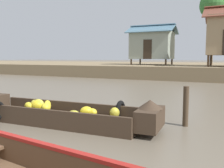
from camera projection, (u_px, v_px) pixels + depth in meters
ground_plane at (156, 94)px, 11.57m from camera, size 300.00×300.00×0.00m
riverbank_strip at (198, 69)px, 26.53m from camera, size 160.00×20.00×1.04m
banana_boat at (58, 113)px, 6.51m from camera, size 5.49×2.02×0.78m
stilt_house_left at (152, 45)px, 23.95m from camera, size 4.46×3.53×3.87m
palm_tree_near at (214, 6)px, 21.44m from camera, size 2.39×2.39×6.46m
mooring_post at (186, 106)px, 6.15m from camera, size 0.14×0.14×1.01m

